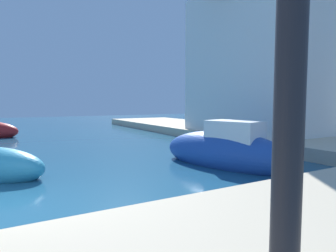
% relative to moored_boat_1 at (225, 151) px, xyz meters
% --- Properties ---
extents(quay_promenade, '(44.00, 32.00, 0.50)m').
position_rel_moored_boat_1_xyz_m(quay_promenade, '(-2.62, -1.73, -0.24)').
color(quay_promenade, beige).
rests_on(quay_promenade, ground).
extents(moored_boat_1, '(2.98, 5.23, 1.89)m').
position_rel_moored_boat_1_xyz_m(moored_boat_1, '(0.00, 0.00, 0.00)').
color(moored_boat_1, '#1E479E').
rests_on(moored_boat_1, ground).
extents(waterfront_building_main, '(5.44, 7.67, 8.69)m').
position_rel_moored_boat_1_xyz_m(waterfront_building_main, '(6.06, 4.26, 4.41)').
color(waterfront_building_main, white).
rests_on(waterfront_building_main, quay_promenade).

